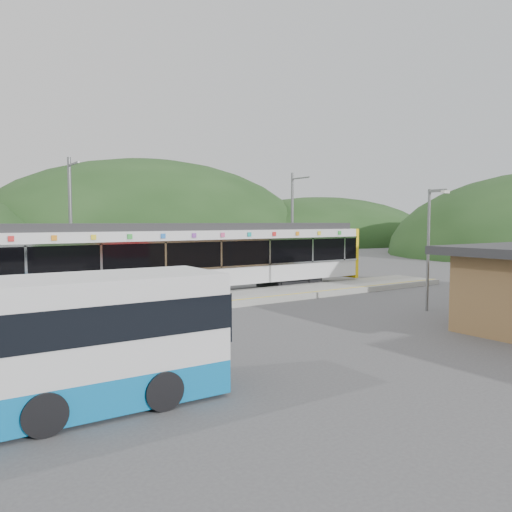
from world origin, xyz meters
TOP-DOWN VIEW (x-y plane):
  - ground at (0.00, 0.00)m, footprint 120.00×120.00m
  - hills at (6.19, 5.29)m, footprint 146.00×149.00m
  - platform at (0.00, 3.30)m, footprint 26.00×3.20m
  - yellow_line at (0.00, 2.00)m, footprint 26.00×0.10m
  - train at (-1.27, 6.00)m, footprint 20.44×3.01m
  - catenary_mast_west at (-7.00, 8.56)m, footprint 0.18×1.80m
  - catenary_mast_east at (7.00, 8.56)m, footprint 0.18×1.80m
  - lamp_post at (4.71, -3.70)m, footprint 0.36×0.94m

SIDE VIEW (x-z plane):
  - ground at x=0.00m, z-range 0.00..0.00m
  - hills at x=6.19m, z-range -13.00..13.00m
  - platform at x=0.00m, z-range 0.00..0.30m
  - yellow_line at x=0.00m, z-range 0.30..0.31m
  - train at x=-1.27m, z-range 0.19..3.93m
  - lamp_post at x=4.71m, z-range 0.53..5.75m
  - catenary_mast_west at x=-7.00m, z-range 0.15..7.15m
  - catenary_mast_east at x=7.00m, z-range 0.15..7.15m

